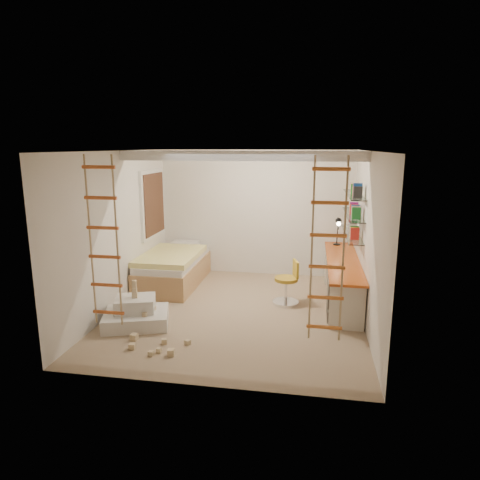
% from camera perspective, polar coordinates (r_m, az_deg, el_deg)
% --- Properties ---
extents(floor, '(4.50, 4.50, 0.00)m').
position_cam_1_polar(floor, '(7.14, -0.41, -9.57)').
color(floor, tan).
rests_on(floor, ground).
extents(ceiling_beam, '(4.00, 0.18, 0.16)m').
position_cam_1_polar(ceiling_beam, '(6.91, 0.00, 11.16)').
color(ceiling_beam, white).
rests_on(ceiling_beam, ceiling).
extents(window_frame, '(0.06, 1.15, 1.35)m').
position_cam_1_polar(window_frame, '(8.68, -11.61, 4.74)').
color(window_frame, white).
rests_on(window_frame, wall_left).
extents(window_blind, '(0.02, 1.00, 1.20)m').
position_cam_1_polar(window_blind, '(8.66, -11.36, 4.74)').
color(window_blind, '#4C2D1E').
rests_on(window_blind, window_frame).
extents(rope_ladder_left, '(0.41, 0.04, 2.13)m').
position_cam_1_polar(rope_ladder_left, '(5.51, -17.71, -0.31)').
color(rope_ladder_left, '#C74A21').
rests_on(rope_ladder_left, ceiling).
extents(rope_ladder_right, '(0.41, 0.04, 2.13)m').
position_cam_1_polar(rope_ladder_right, '(4.90, 11.59, -1.49)').
color(rope_ladder_right, orange).
rests_on(rope_ladder_right, ceiling).
extents(waste_bin, '(0.31, 0.31, 0.39)m').
position_cam_1_polar(waste_bin, '(6.73, 14.15, -9.57)').
color(waste_bin, white).
rests_on(waste_bin, floor).
extents(desk, '(0.56, 2.80, 0.75)m').
position_cam_1_polar(desk, '(7.74, 13.41, -4.98)').
color(desk, '#BF4F16').
rests_on(desk, floor).
extents(shelves, '(0.25, 1.80, 0.71)m').
position_cam_1_polar(shelves, '(7.76, 14.82, 3.32)').
color(shelves, white).
rests_on(shelves, wall_right).
extents(bed, '(1.02, 2.00, 0.69)m').
position_cam_1_polar(bed, '(8.51, -8.83, -3.71)').
color(bed, '#AD7F51').
rests_on(bed, floor).
extents(task_lamp, '(0.14, 0.36, 0.57)m').
position_cam_1_polar(task_lamp, '(8.49, 12.96, 1.68)').
color(task_lamp, black).
rests_on(task_lamp, desk).
extents(swivel_chair, '(0.56, 0.56, 0.77)m').
position_cam_1_polar(swivel_chair, '(7.44, 6.33, -6.40)').
color(swivel_chair, '#B48C22').
rests_on(swivel_chair, floor).
extents(play_platform, '(1.12, 0.98, 0.42)m').
position_cam_1_polar(play_platform, '(6.80, -13.69, -9.60)').
color(play_platform, silver).
rests_on(play_platform, floor).
extents(toy_blocks, '(1.27, 1.08, 0.69)m').
position_cam_1_polar(toy_blocks, '(6.32, -12.31, -10.76)').
color(toy_blocks, '#CCB284').
rests_on(toy_blocks, floor).
extents(books, '(0.14, 0.64, 0.92)m').
position_cam_1_polar(books, '(7.75, 14.87, 4.17)').
color(books, red).
rests_on(books, shelves).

